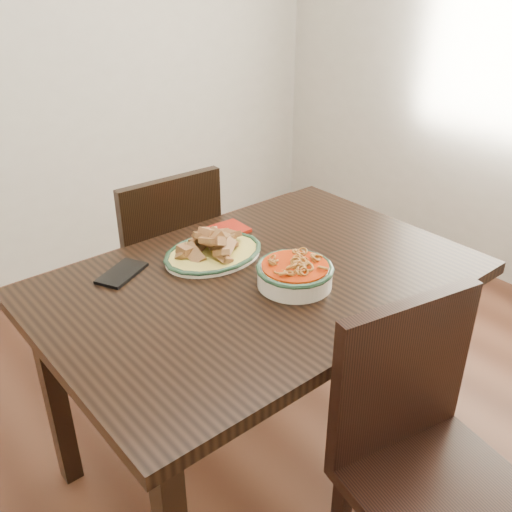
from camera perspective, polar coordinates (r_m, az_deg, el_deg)
floor at (r=2.27m, az=1.31°, el=-17.28°), size 3.50×3.50×0.00m
wall_back at (r=3.14m, az=-21.45°, el=20.58°), size 3.50×0.10×2.60m
dining_table at (r=1.77m, az=0.42°, el=-4.48°), size 1.30×0.87×0.75m
chair_far at (r=2.36m, az=-9.34°, el=-0.55°), size 0.44×0.44×0.89m
chair_near at (r=1.58m, az=16.33°, el=-18.23°), size 0.50×0.50×0.89m
fish_plate at (r=1.82m, az=-4.32°, el=1.18°), size 0.33×0.26×0.11m
noodle_bowl at (r=1.67m, az=3.90°, el=-1.58°), size 0.23×0.23×0.08m
smartphone at (r=1.78m, az=-13.28°, el=-1.68°), size 0.18×0.15×0.01m
napkin at (r=2.00m, az=-2.92°, el=2.61°), size 0.14×0.12×0.01m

